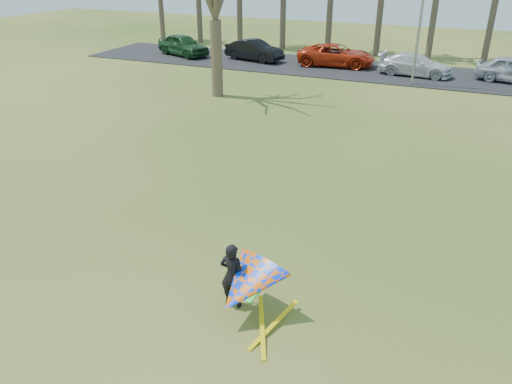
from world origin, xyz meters
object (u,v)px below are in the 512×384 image
at_px(car_0, 183,45).
at_px(car_1, 254,50).
at_px(car_2, 336,55).
at_px(kite_flyer, 244,284).
at_px(car_3, 416,65).
at_px(streetlight, 425,10).

bearing_deg(car_0, car_1, -65.08).
distance_m(car_1, car_2, 6.23).
bearing_deg(kite_flyer, car_1, 112.98).
bearing_deg(car_3, car_2, 86.46).
height_order(streetlight, kite_flyer, streetlight).
height_order(car_2, car_3, car_2).
bearing_deg(car_2, car_1, 88.53).
xyz_separation_m(car_0, car_3, (17.84, -0.04, -0.11)).
bearing_deg(car_1, car_0, 106.61).
distance_m(car_0, car_1, 5.99).
relative_size(streetlight, car_3, 1.66).
bearing_deg(car_0, car_3, -68.73).
height_order(car_0, kite_flyer, kite_flyer).
xyz_separation_m(streetlight, car_2, (-5.99, 3.52, -3.64)).
height_order(car_2, kite_flyer, kite_flyer).
relative_size(car_0, car_3, 0.99).
xyz_separation_m(streetlight, car_3, (-0.34, 2.63, -3.71)).
xyz_separation_m(car_0, car_2, (12.19, 0.86, -0.05)).
height_order(streetlight, car_3, streetlight).
bearing_deg(car_2, kite_flyer, -175.15).
bearing_deg(car_2, car_3, -104.94).
height_order(car_0, car_1, car_0).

